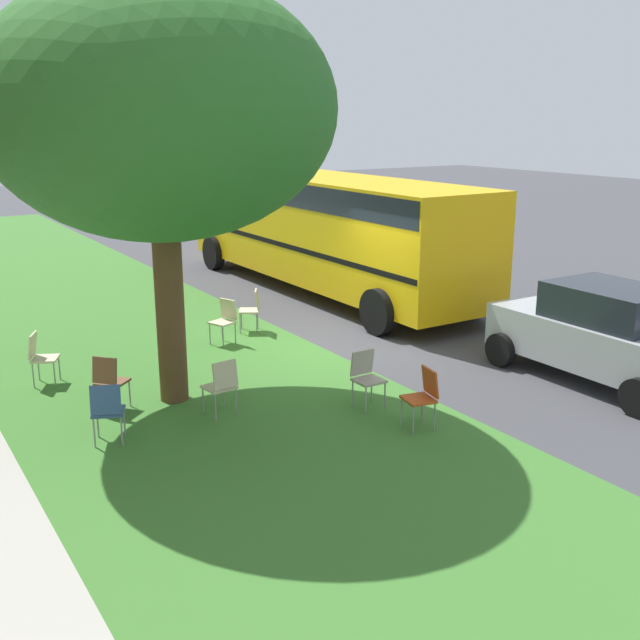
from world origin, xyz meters
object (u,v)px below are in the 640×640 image
(chair_2, at_px, (366,374))
(chair_4, at_px, (252,307))
(chair_1, at_px, (225,318))
(chair_7, at_px, (423,393))
(school_bus, at_px, (325,222))
(street_tree, at_px, (159,110))
(chair_5, at_px, (109,379))
(parked_car, at_px, (603,333))
(chair_3, at_px, (107,408))
(chair_6, at_px, (222,383))
(chair_0, at_px, (40,354))

(chair_2, distance_m, chair_4, 4.68)
(chair_1, bearing_deg, chair_4, -60.21)
(chair_7, xyz_separation_m, school_bus, (8.18, -3.56, 1.24))
(chair_2, relative_size, chair_4, 1.00)
(street_tree, relative_size, chair_1, 7.18)
(chair_5, relative_size, parked_car, 0.24)
(chair_3, relative_size, chair_6, 1.00)
(chair_1, height_order, chair_7, same)
(chair_0, height_order, parked_car, parked_car)
(chair_0, bearing_deg, chair_5, -161.32)
(chair_5, height_order, parked_car, parked_car)
(school_bus, bearing_deg, chair_4, 126.12)
(chair_0, bearing_deg, chair_1, -82.33)
(school_bus, bearing_deg, chair_5, 125.92)
(chair_0, relative_size, parked_car, 0.24)
(chair_0, xyz_separation_m, chair_1, (0.48, -3.58, 0.00))
(chair_0, height_order, chair_7, same)
(chair_0, relative_size, chair_6, 1.00)
(chair_6, distance_m, parked_car, 6.38)
(parked_car, bearing_deg, chair_1, 39.84)
(chair_0, distance_m, chair_4, 4.54)
(chair_6, height_order, school_bus, school_bus)
(chair_3, xyz_separation_m, chair_6, (0.07, -1.72, 0.00))
(chair_2, distance_m, chair_6, 2.19)
(chair_4, bearing_deg, street_tree, 134.67)
(chair_1, xyz_separation_m, school_bus, (2.91, -4.17, 1.24))
(chair_3, distance_m, chair_5, 1.22)
(chair_4, bearing_deg, chair_3, 132.90)
(chair_3, xyz_separation_m, parked_car, (-1.88, -7.79, 0.32))
(chair_1, distance_m, chair_2, 4.19)
(chair_4, bearing_deg, chair_5, 125.76)
(chair_3, bearing_deg, chair_5, -18.42)
(street_tree, xyz_separation_m, chair_1, (2.31, -1.98, -3.89))
(chair_0, bearing_deg, chair_6, -145.97)
(chair_5, height_order, chair_6, same)
(chair_2, height_order, parked_car, parked_car)
(chair_6, bearing_deg, chair_3, 92.41)
(street_tree, distance_m, chair_1, 4.94)
(chair_3, bearing_deg, chair_7, -114.89)
(chair_4, height_order, school_bus, school_bus)
(street_tree, relative_size, school_bus, 0.61)
(street_tree, distance_m, chair_2, 4.92)
(chair_0, bearing_deg, parked_car, -121.07)
(school_bus, bearing_deg, chair_3, 130.08)
(chair_0, bearing_deg, chair_3, -175.78)
(street_tree, height_order, school_bus, street_tree)
(chair_1, distance_m, parked_car, 6.92)
(street_tree, xyz_separation_m, chair_6, (-1.05, -0.34, -3.89))
(chair_4, distance_m, school_bus, 4.29)
(chair_7, bearing_deg, chair_0, 41.16)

